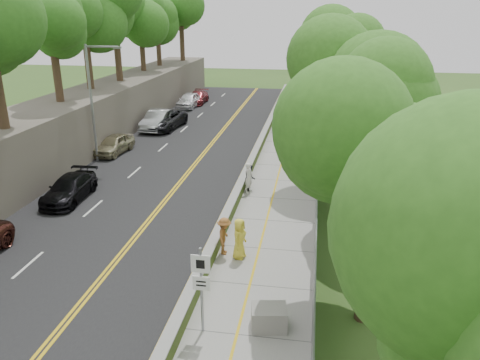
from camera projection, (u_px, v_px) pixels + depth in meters
name	position (u px, v px, depth m)	size (l,w,h in m)	color
ground	(195.00, 281.00, 18.52)	(140.00, 140.00, 0.00)	#33511E
road	(174.00, 160.00, 33.24)	(11.20, 66.00, 0.04)	black
sidewalk	(286.00, 166.00, 32.03)	(4.20, 66.00, 0.05)	gray
jersey_barrier	(253.00, 160.00, 32.29)	(0.42, 66.00, 0.60)	#89C422
rock_embankment	(65.00, 129.00, 33.79)	(5.00, 66.00, 4.00)	#595147
chainlink_fence	(318.00, 154.00, 31.38)	(0.04, 66.00, 2.00)	slate
trees_embankment	(55.00, 3.00, 30.80)	(6.40, 66.00, 13.00)	#357720
trees_fenceside	(362.00, 63.00, 28.96)	(7.00, 66.00, 14.00)	#3F7F25
streetlight	(94.00, 96.00, 31.50)	(2.52, 0.22, 8.00)	gray
signpost	(201.00, 281.00, 14.89)	(0.62, 0.09, 3.10)	gray
construction_barrel	(314.00, 125.00, 41.17)	(0.58, 0.58, 0.95)	#DA3A00
concrete_block	(269.00, 318.00, 15.59)	(1.17, 0.88, 0.78)	gray
car_3	(69.00, 189.00, 26.10)	(1.85, 4.56, 1.32)	black
car_4	(114.00, 144.00, 34.54)	(1.66, 4.14, 1.41)	tan
car_5	(158.00, 120.00, 41.54)	(1.77, 5.07, 1.67)	#B0B4B7
car_6	(164.00, 120.00, 41.76)	(2.66, 5.77, 1.60)	black
car_7	(197.00, 97.00, 53.07)	(1.90, 4.67, 1.36)	maroon
car_8	(189.00, 100.00, 50.82)	(1.88, 4.67, 1.59)	white
painter_0	(239.00, 239.00, 19.86)	(0.88, 0.57, 1.81)	yellow
painter_1	(249.00, 178.00, 27.04)	(0.66, 0.43, 1.81)	silver
painter_2	(250.00, 177.00, 27.52)	(0.74, 0.58, 1.53)	black
painter_3	(224.00, 236.00, 20.22)	(1.09, 0.63, 1.69)	brown
person_far	(312.00, 141.00, 35.26)	(0.89, 0.37, 1.53)	black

